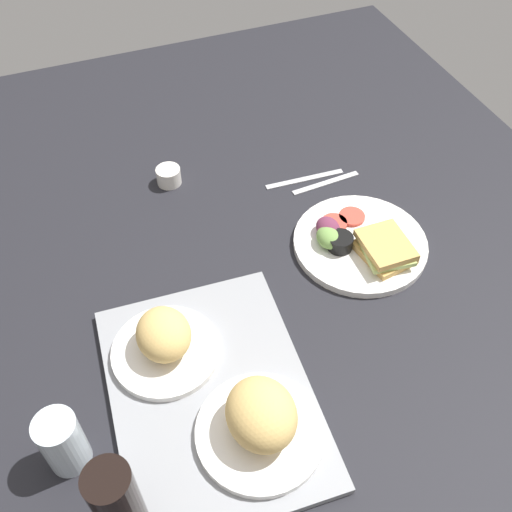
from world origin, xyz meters
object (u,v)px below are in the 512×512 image
Objects in this scene: soda_bottle at (119,507)px; espresso_cup at (169,176)px; bread_plate_far at (164,341)px; bread_plate_near at (261,420)px; plate_with_salad at (359,242)px; knife at (305,179)px; serving_tray at (211,394)px; drinking_glass at (63,442)px; fork at (326,183)px.

soda_bottle reaches higher than espresso_cup.
espresso_cup is at bearing -16.15° from bread_plate_far.
bread_plate_near reaches higher than plate_with_salad.
knife is at bearing -50.89° from bread_plate_far.
soda_bottle is at bearing 106.01° from bread_plate_near.
plate_with_salad reaches higher than serving_tray.
bread_plate_far is at bearing 104.10° from plate_with_salad.
bread_plate_near reaches higher than serving_tray.
drinking_glass is 0.69× the size of fork.
drinking_glass reaches higher than knife.
plate_with_salad is 1.47× the size of knife.
knife is at bearing 3.83° from plate_with_salad.
bread_plate_near is 65.48cm from espresso_cup.
bread_plate_far is at bearing 30.65° from fork.
soda_bottle is at bearing 160.07° from espresso_cup.
bread_plate_far reaches higher than serving_tray.
bread_plate_near is 30.25cm from drinking_glass.
serving_tray is at bearing 171.52° from espresso_cup.
soda_bottle is at bearing 123.36° from plate_with_salad.
bread_plate_near is (-9.67, -5.25, 4.85)cm from serving_tray.
knife is (3.00, 4.00, 0.00)cm from fork.
drinking_glass is (-12.53, 19.24, 0.90)cm from bread_plate_far.
soda_bottle is (-26.63, 12.96, 5.03)cm from bread_plate_far.
drinking_glass reaches higher than serving_tray.
drinking_glass is 0.62× the size of knife.
espresso_cup is (57.82, -32.35, -3.85)cm from drinking_glass.
drinking_glass is at bearing 75.67° from bread_plate_near.
espresso_cup is at bearing -2.67° from bread_plate_near.
bread_plate_near is 3.72× the size of espresso_cup.
knife is (34.82, -42.84, -4.70)cm from bread_plate_far.
soda_bottle reaches higher than knife.
drinking_glass is (7.49, 29.31, 0.20)cm from bread_plate_near.
espresso_cup reaches higher than serving_tray.
plate_with_salad is 23.76cm from knife.
drinking_glass is (-2.18, 24.06, 5.05)cm from serving_tray.
soda_bottle is at bearing 132.47° from serving_tray.
fork is at bearing -55.81° from bread_plate_far.
soda_bottle reaches higher than drinking_glass.
serving_tray is 2.65× the size of fork.
knife is at bearing -52.66° from drinking_glass.
serving_tray is at bearing -84.83° from drinking_glass.
bread_plate_near and drinking_glass have the same top height.
bread_plate_far is at bearing -25.95° from soda_bottle.
plate_with_salad is at bearing -56.64° from soda_bottle.
soda_bottle is 1.05× the size of knife.
plate_with_salad is 46.32cm from espresso_cup.
drinking_glass is 0.59× the size of soda_bottle.
drinking_glass is at bearing 95.17° from serving_tray.
knife is at bearing -40.08° from serving_tray.
drinking_glass is at bearing 30.33° from fork.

